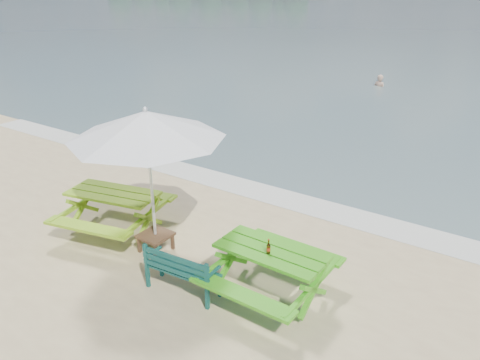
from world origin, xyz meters
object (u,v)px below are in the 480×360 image
Objects in this scene: park_bench at (183,279)px; swimmer at (379,92)px; side_table at (156,242)px; beer_bottle at (268,249)px; patio_umbrella at (146,125)px; picnic_table_right at (270,273)px; picnic_table_left at (115,212)px.

park_bench is 0.78× the size of swimmer.
park_bench is at bearing -28.03° from side_table.
side_table is 2.58m from beer_bottle.
patio_umbrella is (-0.00, 0.00, 2.27)m from side_table.
picnic_table_right is 3.20m from patio_umbrella.
patio_umbrella reaches higher than park_bench.
picnic_table_left is 3.67m from picnic_table_right.
side_table is 0.33× the size of swimmer.
side_table is (-2.46, -0.06, -0.21)m from picnic_table_right.
side_table is at bearing -5.16° from picnic_table_left.
picnic_table_left is 17.00m from swimmer.
picnic_table_left is 1.81× the size of park_bench.
swimmer is (-0.38, 16.98, -0.70)m from picnic_table_left.
picnic_table_right is 8.16× the size of beer_bottle.
park_bench is 0.47× the size of patio_umbrella.
picnic_table_right is at bearing 95.77° from beer_bottle.
park_bench reaches higher than side_table.
beer_bottle is at bearing -0.90° from patio_umbrella.
picnic_table_right is 1.51× the size of park_bench.
park_bench is at bearing -17.47° from picnic_table_left.
patio_umbrella is 2.91m from beer_bottle.
patio_umbrella is (-1.25, 0.67, 2.21)m from park_bench.
picnic_table_right is at bearing -0.71° from picnic_table_left.
picnic_table_right is at bearing 1.49° from side_table.
picnic_table_right is 2.47m from side_table.
park_bench is 17.99m from swimmer.
picnic_table_left reaches higher than swimmer.
patio_umbrella is at bearing -84.66° from swimmer.
picnic_table_right is at bearing -76.60° from swimmer.
picnic_table_left is at bearing 174.84° from patio_umbrella.
patio_umbrella is at bearing 179.10° from beer_bottle.
patio_umbrella is at bearing -5.16° from picnic_table_left.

